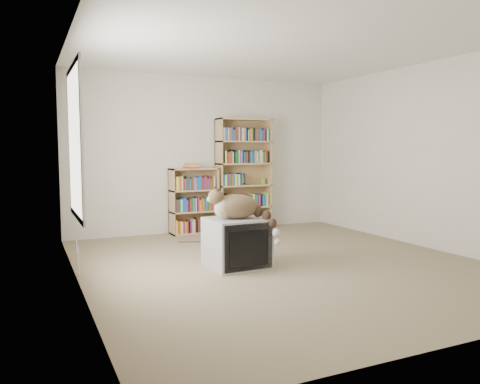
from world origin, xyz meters
name	(u,v)px	position (x,y,z in m)	size (l,w,h in m)	color
floor	(282,263)	(0.00, 0.00, 0.00)	(4.50, 5.00, 0.01)	gray
wall_back	(206,155)	(0.00, 2.50, 1.25)	(4.50, 0.02, 2.50)	silver
wall_front	(471,162)	(0.00, -2.50, 1.25)	(4.50, 0.02, 2.50)	silver
wall_left	(76,158)	(-2.25, 0.00, 1.25)	(0.02, 5.00, 2.50)	silver
wall_right	(428,156)	(2.25, 0.00, 1.25)	(0.02, 5.00, 2.50)	silver
ceiling	(284,45)	(0.00, 0.00, 2.50)	(4.50, 5.00, 0.02)	white
window	(75,142)	(-2.24, 0.20, 1.40)	(0.02, 1.22, 1.52)	white
crt_tv	(236,243)	(-0.55, 0.09, 0.28)	(0.67, 0.61, 0.56)	#AFAFB2
cat	(242,210)	(-0.51, 0.01, 0.66)	(0.73, 0.62, 0.60)	#362616
bookcase_tall	(243,177)	(0.61, 2.36, 0.87)	(0.92, 0.30, 1.84)	tan
bookcase_short	(194,203)	(-0.27, 2.36, 0.48)	(0.76, 0.30, 1.04)	tan
book_stack	(191,166)	(-0.33, 2.30, 1.08)	(0.19, 0.25, 0.08)	#B83D18
green_mug	(263,181)	(0.97, 2.34, 0.80)	(0.09, 0.09, 0.10)	olive
framed_print	(241,179)	(0.60, 2.44, 0.84)	(0.14, 0.01, 0.18)	black
dvd_player	(259,231)	(0.66, 1.87, 0.04)	(0.38, 0.27, 0.09)	#B0B0B5
wall_outlet	(76,246)	(-2.24, 0.43, 0.32)	(0.01, 0.08, 0.13)	silver
floor_cables	(206,243)	(-0.38, 1.50, 0.00)	(1.20, 0.70, 0.01)	black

